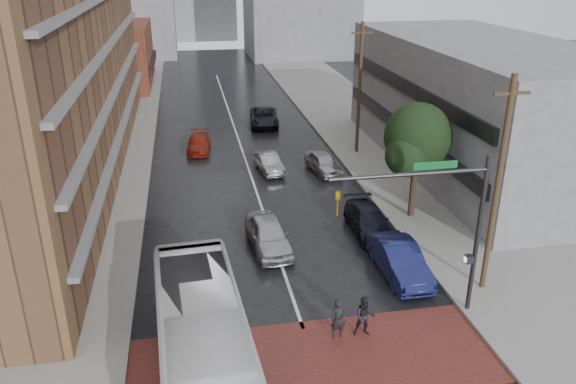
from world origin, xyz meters
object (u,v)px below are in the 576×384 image
object	(u,v)px
suv_travel	(264,117)
car_parked_near	(400,260)
pedestrian_a	(339,319)
pedestrian_b	(365,317)
car_parked_far	(323,163)
car_parked_mid	(369,221)
car_travel_a	(268,235)
car_travel_b	(269,163)
car_travel_c	(199,143)
transit_bus	(206,362)

from	to	relation	value
suv_travel	car_parked_near	bearing A→B (deg)	-78.43
pedestrian_a	car_parked_near	size ratio (longest dim) A/B	0.35
pedestrian_b	suv_travel	bearing A→B (deg)	100.25
car_parked_far	car_parked_mid	bearing A→B (deg)	-97.35
car_parked_near	car_parked_far	distance (m)	14.42
car_travel_a	car_parked_mid	world-z (taller)	car_travel_a
car_travel_a	car_travel_b	distance (m)	11.60
car_travel_b	suv_travel	world-z (taller)	suv_travel
car_travel_b	suv_travel	xyz separation A→B (m)	(1.40, 12.09, 0.11)
car_parked_mid	car_parked_far	bearing A→B (deg)	91.95
pedestrian_a	car_travel_c	distance (m)	25.44
pedestrian_b	suv_travel	distance (m)	31.54
pedestrian_a	pedestrian_b	world-z (taller)	pedestrian_b
suv_travel	pedestrian_b	bearing A→B (deg)	-84.74
car_travel_b	car_parked_mid	bearing A→B (deg)	-76.61
car_parked_mid	suv_travel	bearing A→B (deg)	97.26
transit_bus	car_parked_near	world-z (taller)	transit_bus
pedestrian_b	suv_travel	xyz separation A→B (m)	(0.43, 31.54, -0.13)
car_travel_c	car_parked_near	bearing A→B (deg)	-61.24
car_travel_b	car_parked_mid	size ratio (longest dim) A/B	0.81
car_parked_near	car_parked_mid	bearing A→B (deg)	89.43
car_travel_c	car_travel_b	bearing A→B (deg)	-43.83
transit_bus	pedestrian_b	distance (m)	7.02
car_parked_near	car_travel_a	bearing A→B (deg)	146.14
pedestrian_b	car_parked_far	xyz separation A→B (m)	(2.84, 18.61, -0.17)
car_parked_near	car_parked_mid	distance (m)	4.71
pedestrian_a	car_travel_b	size ratio (longest dim) A/B	0.44
transit_bus	pedestrian_a	size ratio (longest dim) A/B	7.34
car_parked_near	car_parked_far	bearing A→B (deg)	90.21
car_travel_a	car_parked_far	xyz separation A→B (m)	(5.57, 10.63, -0.11)
pedestrian_b	car_travel_b	bearing A→B (deg)	103.90
transit_bus	car_parked_near	distance (m)	11.78
car_travel_a	pedestrian_a	bearing A→B (deg)	-82.50
car_travel_b	car_parked_near	size ratio (longest dim) A/B	0.79
transit_bus	car_travel_b	world-z (taller)	transit_bus
car_travel_b	car_parked_far	xyz separation A→B (m)	(3.82, -0.84, 0.06)
suv_travel	pedestrian_a	bearing A→B (deg)	-86.70
pedestrian_a	car_travel_b	bearing A→B (deg)	90.26
suv_travel	car_travel_c	bearing A→B (deg)	-127.58
car_travel_b	car_parked_far	bearing A→B (deg)	-20.00
car_travel_a	car_travel_b	size ratio (longest dim) A/B	1.23
car_parked_mid	car_parked_far	xyz separation A→B (m)	(-0.23, 9.71, 0.00)
car_travel_b	car_parked_mid	world-z (taller)	car_parked_mid
pedestrian_a	car_travel_c	xyz separation A→B (m)	(-4.66, 25.00, -0.24)
car_parked_mid	car_parked_near	bearing A→B (deg)	-89.21
suv_travel	car_parked_far	distance (m)	13.15
pedestrian_b	car_travel_c	distance (m)	25.72
car_parked_near	car_parked_far	size ratio (longest dim) A/B	1.20
car_travel_a	suv_travel	distance (m)	23.77
transit_bus	car_travel_a	size ratio (longest dim) A/B	2.64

